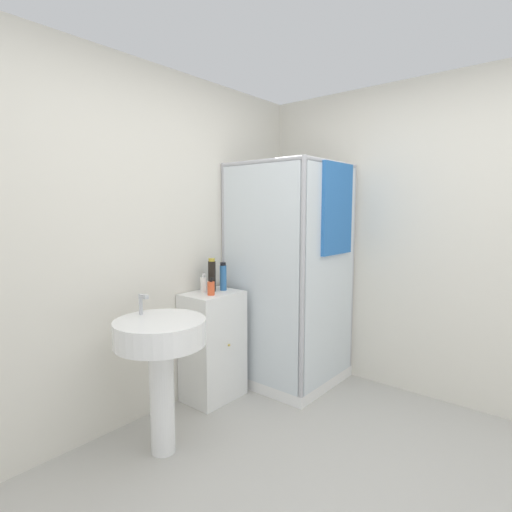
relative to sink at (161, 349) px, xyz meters
name	(u,v)px	position (x,y,z in m)	size (l,w,h in m)	color
wall_back	(132,245)	(0.14, 0.48, 0.59)	(6.40, 0.06, 2.50)	silver
wall_right	(462,243)	(1.84, -1.22, 0.59)	(0.06, 6.40, 2.50)	silver
shower_enclosure	(294,320)	(1.35, -0.05, -0.10)	(0.83, 0.86, 1.88)	white
vanity_cabinet	(213,346)	(0.71, 0.28, -0.23)	(0.45, 0.35, 0.85)	white
sink	(161,349)	(0.00, 0.00, 0.00)	(0.55, 0.55, 0.97)	white
soap_dispenser	(211,288)	(0.64, 0.22, 0.25)	(0.06, 0.06, 0.13)	#E5562D
shampoo_bottle_tall_black	(212,275)	(0.75, 0.32, 0.32)	(0.06, 0.06, 0.26)	black
shampoo_bottle_blue	(223,277)	(0.83, 0.28, 0.30)	(0.05, 0.05, 0.22)	#2D66A3
lotion_bottle_white	(203,285)	(0.67, 0.34, 0.26)	(0.05, 0.05, 0.15)	white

